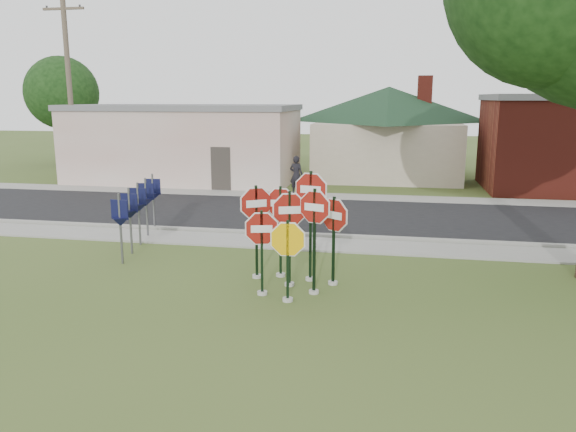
% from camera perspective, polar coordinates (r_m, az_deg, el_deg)
% --- Properties ---
extents(ground, '(120.00, 120.00, 0.00)m').
position_cam_1_polar(ground, '(12.66, -0.96, -9.27)').
color(ground, '#3D541F').
rests_on(ground, ground).
extents(sidewalk_near, '(60.00, 1.60, 0.06)m').
position_cam_1_polar(sidewalk_near, '(17.82, 2.61, -2.87)').
color(sidewalk_near, gray).
rests_on(sidewalk_near, ground).
extents(road, '(60.00, 7.00, 0.04)m').
position_cam_1_polar(road, '(22.17, 4.25, 0.04)').
color(road, black).
rests_on(road, ground).
extents(sidewalk_far, '(60.00, 1.60, 0.06)m').
position_cam_1_polar(sidewalk_far, '(26.37, 5.30, 1.96)').
color(sidewalk_far, gray).
rests_on(sidewalk_far, ground).
extents(curb, '(60.00, 0.20, 0.14)m').
position_cam_1_polar(curb, '(18.77, 3.04, -1.98)').
color(curb, gray).
rests_on(curb, ground).
extents(stop_sign_center, '(1.10, 0.38, 2.50)m').
position_cam_1_polar(stop_sign_center, '(13.62, 0.15, -0.89)').
color(stop_sign_center, '#A6A49B').
rests_on(stop_sign_center, ground).
extents(stop_sign_yellow, '(1.11, 0.24, 2.02)m').
position_cam_1_polar(stop_sign_yellow, '(12.66, -0.03, -3.63)').
color(stop_sign_yellow, '#A6A49B').
rests_on(stop_sign_yellow, ground).
extents(stop_sign_left, '(1.06, 0.27, 2.15)m').
position_cam_1_polar(stop_sign_left, '(13.08, -2.68, -2.66)').
color(stop_sign_left, '#A6A49B').
rests_on(stop_sign_left, ground).
extents(stop_sign_right, '(1.03, 0.38, 2.64)m').
position_cam_1_polar(stop_sign_right, '(13.07, 2.71, -1.03)').
color(stop_sign_right, '#A6A49B').
rests_on(stop_sign_right, ground).
extents(stop_sign_back_right, '(1.14, 0.24, 2.93)m').
position_cam_1_polar(stop_sign_back_right, '(13.98, 2.33, 0.79)').
color(stop_sign_back_right, '#A6A49B').
rests_on(stop_sign_back_right, ground).
extents(stop_sign_back_left, '(1.09, 0.24, 2.49)m').
position_cam_1_polar(stop_sign_back_left, '(14.35, -0.76, -0.28)').
color(stop_sign_back_left, '#A6A49B').
rests_on(stop_sign_back_left, ground).
extents(stop_sign_far_right, '(0.96, 0.66, 2.35)m').
position_cam_1_polar(stop_sign_far_right, '(13.80, 4.67, -1.26)').
color(stop_sign_far_right, '#A6A49B').
rests_on(stop_sign_far_right, ground).
extents(stop_sign_far_left, '(0.99, 0.63, 2.55)m').
position_cam_1_polar(stop_sign_far_left, '(14.25, -3.24, -0.19)').
color(stop_sign_far_left, '#A6A49B').
rests_on(stop_sign_far_left, ground).
extents(route_sign_row, '(1.43, 4.63, 2.00)m').
position_cam_1_polar(route_sign_row, '(18.16, -14.94, 0.88)').
color(route_sign_row, '#59595E').
rests_on(route_sign_row, ground).
extents(building_stucco, '(12.20, 6.20, 4.20)m').
position_cam_1_polar(building_stucco, '(31.77, -10.46, 7.36)').
color(building_stucco, silver).
rests_on(building_stucco, ground).
extents(building_house, '(11.60, 11.60, 6.20)m').
position_cam_1_polar(building_house, '(33.58, 10.16, 10.17)').
color(building_house, '#BDAC96').
rests_on(building_house, ground).
extents(utility_pole_near, '(2.20, 0.26, 9.50)m').
position_cam_1_polar(utility_pole_near, '(31.38, -21.30, 11.86)').
color(utility_pole_near, brown).
rests_on(utility_pole_near, ground).
extents(bg_tree_left, '(4.90, 4.90, 7.35)m').
position_cam_1_polar(bg_tree_left, '(42.02, -22.00, 11.50)').
color(bg_tree_left, black).
rests_on(bg_tree_left, ground).
extents(pedestrian, '(0.76, 0.60, 1.83)m').
position_cam_1_polar(pedestrian, '(26.67, 0.85, 4.18)').
color(pedestrian, black).
rests_on(pedestrian, sidewalk_far).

